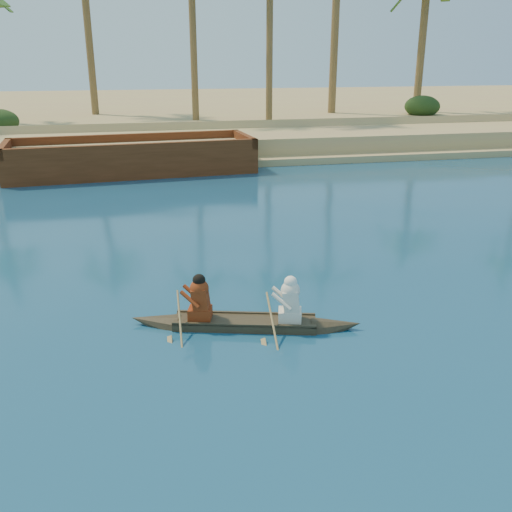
{
  "coord_description": "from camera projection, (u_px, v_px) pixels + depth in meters",
  "views": [
    {
      "loc": [
        -7.33,
        -7.2,
        5.58
      ],
      "look_at": [
        -4.53,
        5.34,
        1.05
      ],
      "focal_mm": 40.0,
      "sensor_mm": 36.0,
      "label": 1
    }
  ],
  "objects": [
    {
      "name": "palm_grove",
      "position": [
        227.0,
        19.0,
        39.55
      ],
      "size": [
        110.0,
        14.0,
        16.0
      ],
      "primitive_type": null,
      "color": "#376323",
      "rests_on": "ground"
    },
    {
      "name": "canoe",
      "position": [
        245.0,
        316.0,
        12.31
      ],
      "size": [
        5.01,
        2.0,
        1.38
      ],
      "rotation": [
        0.0,
        0.0,
        -0.28
      ],
      "color": "#3C3321",
      "rests_on": "ground"
    },
    {
      "name": "sandy_embankment",
      "position": [
        206.0,
        113.0,
        52.97
      ],
      "size": [
        150.0,
        51.0,
        1.5
      ],
      "color": "tan",
      "rests_on": "ground"
    },
    {
      "name": "barge_mid",
      "position": [
        132.0,
        159.0,
        28.53
      ],
      "size": [
        12.24,
        4.83,
        2.0
      ],
      "rotation": [
        0.0,
        0.0,
        0.07
      ],
      "color": "brown",
      "rests_on": "ground"
    },
    {
      "name": "shrub_cluster",
      "position": [
        237.0,
        124.0,
        38.59
      ],
      "size": [
        100.0,
        6.0,
        2.4
      ],
      "primitive_type": null,
      "color": "#1D3312",
      "rests_on": "ground"
    }
  ]
}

